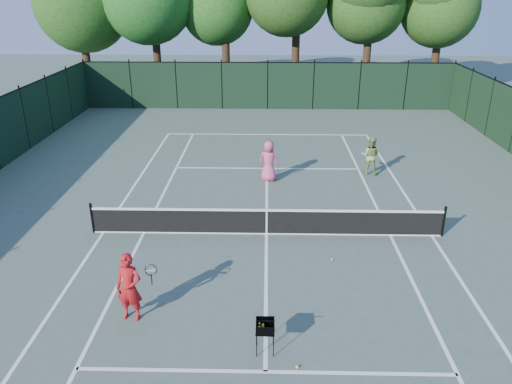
{
  "coord_description": "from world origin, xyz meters",
  "views": [
    {
      "loc": [
        -0.01,
        -14.81,
        7.73
      ],
      "look_at": [
        -0.37,
        1.0,
        1.1
      ],
      "focal_mm": 35.0,
      "sensor_mm": 36.0,
      "label": 1
    }
  ],
  "objects_px": {
    "loose_ball_near_cart": "(297,367)",
    "player_pink": "(269,161)",
    "player_green": "(370,156)",
    "ball_hopper": "(265,327)",
    "loose_ball_midcourt": "(332,260)",
    "coach": "(129,287)"
  },
  "relations": [
    {
      "from": "coach",
      "to": "player_green",
      "type": "height_order",
      "value": "coach"
    },
    {
      "from": "coach",
      "to": "loose_ball_near_cart",
      "type": "xyz_separation_m",
      "value": [
        4.02,
        -1.69,
        -0.86
      ]
    },
    {
      "from": "ball_hopper",
      "to": "loose_ball_near_cart",
      "type": "height_order",
      "value": "ball_hopper"
    },
    {
      "from": "player_pink",
      "to": "loose_ball_midcourt",
      "type": "height_order",
      "value": "player_pink"
    },
    {
      "from": "loose_ball_midcourt",
      "to": "loose_ball_near_cart",
      "type": "bearing_deg",
      "value": -105.77
    },
    {
      "from": "player_green",
      "to": "loose_ball_midcourt",
      "type": "xyz_separation_m",
      "value": [
        -2.49,
        -7.51,
        -0.8
      ]
    },
    {
      "from": "coach",
      "to": "loose_ball_near_cart",
      "type": "bearing_deg",
      "value": -14.91
    },
    {
      "from": "player_green",
      "to": "player_pink",
      "type": "bearing_deg",
      "value": 31.05
    },
    {
      "from": "coach",
      "to": "loose_ball_midcourt",
      "type": "relative_size",
      "value": 26.34
    },
    {
      "from": "player_pink",
      "to": "player_green",
      "type": "xyz_separation_m",
      "value": [
        4.4,
        0.91,
        -0.03
      ]
    },
    {
      "from": "player_pink",
      "to": "player_green",
      "type": "height_order",
      "value": "player_pink"
    },
    {
      "from": "coach",
      "to": "player_pink",
      "type": "xyz_separation_m",
      "value": [
        3.41,
        9.5,
        -0.03
      ]
    },
    {
      "from": "player_pink",
      "to": "loose_ball_midcourt",
      "type": "distance_m",
      "value": 6.92
    },
    {
      "from": "player_pink",
      "to": "loose_ball_midcourt",
      "type": "relative_size",
      "value": 25.6
    },
    {
      "from": "player_pink",
      "to": "loose_ball_midcourt",
      "type": "xyz_separation_m",
      "value": [
        1.91,
        -6.6,
        -0.84
      ]
    },
    {
      "from": "loose_ball_near_cart",
      "to": "coach",
      "type": "bearing_deg",
      "value": 157.26
    },
    {
      "from": "loose_ball_near_cart",
      "to": "player_pink",
      "type": "bearing_deg",
      "value": 93.12
    },
    {
      "from": "player_green",
      "to": "loose_ball_midcourt",
      "type": "distance_m",
      "value": 7.95
    },
    {
      "from": "player_green",
      "to": "ball_hopper",
      "type": "bearing_deg",
      "value": 88.1
    },
    {
      "from": "player_green",
      "to": "ball_hopper",
      "type": "height_order",
      "value": "player_green"
    },
    {
      "from": "coach",
      "to": "ball_hopper",
      "type": "relative_size",
      "value": 2.24
    },
    {
      "from": "ball_hopper",
      "to": "coach",
      "type": "bearing_deg",
      "value": 163.04
    }
  ]
}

